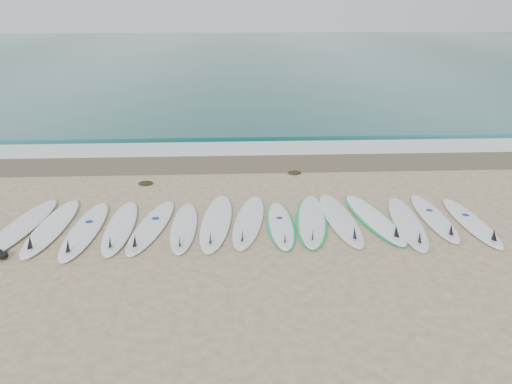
{
  "coord_description": "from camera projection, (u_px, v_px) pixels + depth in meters",
  "views": [
    {
      "loc": [
        -0.28,
        -9.15,
        4.3
      ],
      "look_at": [
        0.2,
        0.85,
        0.4
      ],
      "focal_mm": 35.0,
      "sensor_mm": 36.0,
      "label": 1
    }
  ],
  "objects": [
    {
      "name": "surfboard_6",
      "position": [
        216.0,
        222.0,
        10.1
      ],
      "size": [
        0.82,
        2.89,
        0.36
      ],
      "rotation": [
        0.0,
        0.0,
        -0.08
      ],
      "color": "white",
      "rests_on": "ground"
    },
    {
      "name": "ocean",
      "position": [
        235.0,
        55.0,
        40.34
      ],
      "size": [
        120.0,
        55.0,
        0.03
      ],
      "primitive_type": "cube",
      "color": "#205D5C",
      "rests_on": "ground"
    },
    {
      "name": "surfboard_2",
      "position": [
        84.0,
        231.0,
        9.74
      ],
      "size": [
        0.63,
        2.74,
        0.35
      ],
      "rotation": [
        0.0,
        0.0,
        -0.02
      ],
      "color": "white",
      "rests_on": "ground"
    },
    {
      "name": "seaweed_far",
      "position": [
        294.0,
        173.0,
        13.07
      ],
      "size": [
        0.35,
        0.27,
        0.07
      ],
      "primitive_type": "ellipsoid",
      "color": "black",
      "rests_on": "ground"
    },
    {
      "name": "surfboard_9",
      "position": [
        312.0,
        220.0,
        10.23
      ],
      "size": [
        1.01,
        2.75,
        0.34
      ],
      "rotation": [
        0.0,
        0.0,
        -0.14
      ],
      "color": "white",
      "rests_on": "ground"
    },
    {
      "name": "surfboard_8",
      "position": [
        281.0,
        225.0,
        10.03
      ],
      "size": [
        0.56,
        2.32,
        0.29
      ],
      "rotation": [
        0.0,
        0.0,
        -0.0
      ],
      "color": "white",
      "rests_on": "ground"
    },
    {
      "name": "surfboard_14",
      "position": [
        472.0,
        223.0,
        10.1
      ],
      "size": [
        0.54,
        2.49,
        0.32
      ],
      "rotation": [
        0.0,
        0.0,
        0.01
      ],
      "color": "white",
      "rests_on": "ground"
    },
    {
      "name": "surfboard_0",
      "position": [
        19.0,
        228.0,
        9.83
      ],
      "size": [
        0.96,
        2.92,
        0.37
      ],
      "rotation": [
        0.0,
        0.0,
        -0.13
      ],
      "color": "white",
      "rests_on": "ground"
    },
    {
      "name": "surfboard_5",
      "position": [
        184.0,
        227.0,
        9.89
      ],
      "size": [
        0.52,
        2.43,
        0.31
      ],
      "rotation": [
        0.0,
        0.0,
        0.0
      ],
      "color": "white",
      "rests_on": "ground"
    },
    {
      "name": "foam_band",
      "position": [
        242.0,
        148.0,
        15.21
      ],
      "size": [
        120.0,
        1.4,
        0.04
      ],
      "primitive_type": "cube",
      "color": "silver",
      "rests_on": "ground"
    },
    {
      "name": "wave_crest",
      "position": [
        241.0,
        135.0,
        16.59
      ],
      "size": [
        120.0,
        1.0,
        0.1
      ],
      "primitive_type": "cube",
      "color": "#205D5C",
      "rests_on": "ground"
    },
    {
      "name": "surfboard_12",
      "position": [
        408.0,
        223.0,
        10.07
      ],
      "size": [
        0.82,
        2.71,
        0.34
      ],
      "rotation": [
        0.0,
        0.0,
        -0.1
      ],
      "color": "silver",
      "rests_on": "ground"
    },
    {
      "name": "ground",
      "position": [
        248.0,
        226.0,
        10.09
      ],
      "size": [
        120.0,
        120.0,
        0.0
      ],
      "primitive_type": "plane",
      "color": "tan"
    },
    {
      "name": "surfboard_13",
      "position": [
        435.0,
        218.0,
        10.33
      ],
      "size": [
        0.58,
        2.51,
        0.32
      ],
      "rotation": [
        0.0,
        0.0,
        -0.02
      ],
      "color": "white",
      "rests_on": "ground"
    },
    {
      "name": "surfboard_3",
      "position": [
        120.0,
        227.0,
        9.88
      ],
      "size": [
        0.6,
        2.62,
        0.33
      ],
      "rotation": [
        0.0,
        0.0,
        0.02
      ],
      "color": "white",
      "rests_on": "ground"
    },
    {
      "name": "surfboard_10",
      "position": [
        341.0,
        219.0,
        10.23
      ],
      "size": [
        0.75,
        2.77,
        0.35
      ],
      "rotation": [
        0.0,
        0.0,
        0.07
      ],
      "color": "white",
      "rests_on": "ground"
    },
    {
      "name": "surfboard_1",
      "position": [
        51.0,
        227.0,
        9.87
      ],
      "size": [
        0.68,
        2.79,
        0.35
      ],
      "rotation": [
        0.0,
        0.0,
        -0.04
      ],
      "color": "white",
      "rests_on": "ground"
    },
    {
      "name": "wet_sand_band",
      "position": [
        243.0,
        163.0,
        13.91
      ],
      "size": [
        120.0,
        1.8,
        0.01
      ],
      "primitive_type": "cube",
      "color": "brown",
      "rests_on": "ground"
    },
    {
      "name": "surfboard_11",
      "position": [
        375.0,
        219.0,
        10.29
      ],
      "size": [
        1.08,
        2.74,
        0.34
      ],
      "rotation": [
        0.0,
        0.0,
        0.17
      ],
      "color": "white",
      "rests_on": "ground"
    },
    {
      "name": "surfboard_7",
      "position": [
        248.0,
        221.0,
        10.15
      ],
      "size": [
        0.97,
        2.75,
        0.34
      ],
      "rotation": [
        0.0,
        0.0,
        -0.16
      ],
      "color": "white",
      "rests_on": "ground"
    },
    {
      "name": "surfboard_4",
      "position": [
        151.0,
        227.0,
        9.91
      ],
      "size": [
        0.97,
        2.69,
        0.34
      ],
      "rotation": [
        0.0,
        0.0,
        -0.16
      ],
      "color": "white",
      "rests_on": "ground"
    },
    {
      "name": "seaweed_near",
      "position": [
        146.0,
        183.0,
        12.32
      ],
      "size": [
        0.36,
        0.28,
        0.07
      ],
      "primitive_type": "ellipsoid",
      "color": "black",
      "rests_on": "ground"
    }
  ]
}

